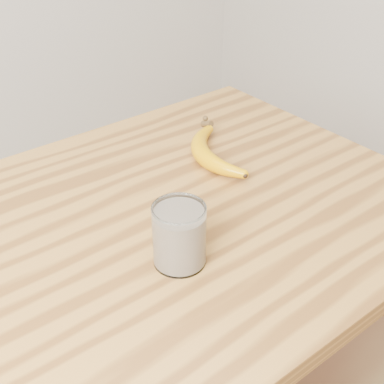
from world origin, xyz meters
TOP-DOWN VIEW (x-y plane):
  - table at (0.00, 0.00)m, footprint 1.20×0.80m
  - smoothie_glass at (0.01, -0.13)m, footprint 0.09×0.09m
  - banana at (0.26, 0.11)m, footprint 0.22×0.34m

SIDE VIEW (x-z plane):
  - table at x=0.00m, z-range 0.32..1.22m
  - banana at x=0.26m, z-range 0.90..0.94m
  - smoothie_glass at x=0.01m, z-range 0.90..1.01m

